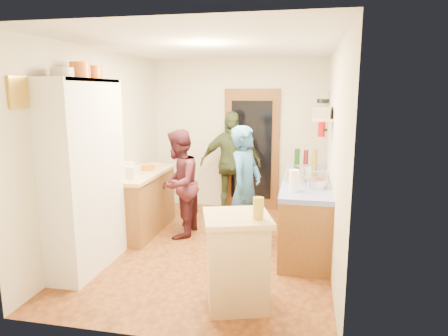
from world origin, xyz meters
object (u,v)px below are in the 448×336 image
(person_back, at_px, (231,164))
(person_left, at_px, (181,183))
(hutch_body, at_px, (85,176))
(person_hob, at_px, (247,188))
(island_base, at_px, (237,263))
(right_counter_base, at_px, (305,213))

(person_back, bearing_deg, person_left, -126.97)
(hutch_body, relative_size, person_hob, 1.35)
(person_left, bearing_deg, person_hob, 73.61)
(island_base, xyz_separation_m, person_back, (-0.59, 2.88, 0.44))
(island_base, height_order, person_back, person_back)
(hutch_body, relative_size, island_base, 2.56)
(hutch_body, bearing_deg, person_left, 58.61)
(right_counter_base, relative_size, person_left, 1.43)
(person_left, bearing_deg, person_back, 156.62)
(person_hob, bearing_deg, hutch_body, 135.34)
(hutch_body, xyz_separation_m, island_base, (1.86, -0.51, -0.67))
(island_base, height_order, person_left, person_left)
(hutch_body, xyz_separation_m, person_back, (1.26, 2.37, -0.23))
(island_base, relative_size, person_left, 0.56)
(hutch_body, relative_size, right_counter_base, 1.00)
(person_back, bearing_deg, person_hob, -84.62)
(hutch_body, bearing_deg, person_back, 61.94)
(person_hob, xyz_separation_m, person_back, (-0.47, 1.44, 0.05))
(right_counter_base, height_order, person_back, person_back)
(person_hob, bearing_deg, person_left, 89.96)
(person_hob, bearing_deg, person_back, 35.31)
(hutch_body, bearing_deg, island_base, -15.36)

